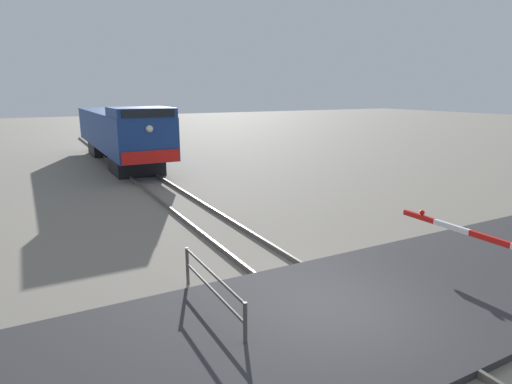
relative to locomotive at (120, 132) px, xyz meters
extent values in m
plane|color=gray|center=(0.00, -22.58, -2.02)|extent=(160.00, 160.00, 0.00)
cube|color=#59544C|center=(-0.72, -22.58, -1.94)|extent=(0.08, 80.00, 0.15)
cube|color=#59544C|center=(0.72, -22.58, -1.94)|extent=(0.08, 80.00, 0.15)
cube|color=#2D2D30|center=(0.00, -22.58, -1.94)|extent=(36.00, 5.21, 0.15)
cube|color=black|center=(0.00, -4.00, -1.49)|extent=(2.63, 3.20, 1.05)
cube|color=black|center=(0.00, 4.46, -1.49)|extent=(2.63, 3.20, 1.05)
cube|color=navy|center=(0.00, 0.23, 0.18)|extent=(3.10, 15.37, 2.28)
cube|color=navy|center=(0.00, -5.84, 1.56)|extent=(3.04, 3.23, 0.48)
cube|color=black|center=(0.00, -7.49, 1.56)|extent=(2.63, 0.06, 0.38)
cube|color=red|center=(0.00, -7.50, -0.62)|extent=(2.94, 0.08, 0.64)
sphere|color=#F2EACC|center=(0.00, -7.51, 0.80)|extent=(0.36, 0.36, 0.36)
cube|color=red|center=(4.07, -23.00, -0.82)|extent=(0.10, 1.06, 0.14)
cube|color=white|center=(4.07, -21.94, -0.82)|extent=(0.10, 1.06, 0.14)
cube|color=red|center=(4.07, -20.87, -0.82)|extent=(0.10, 1.06, 0.14)
sphere|color=red|center=(4.07, -20.97, -0.68)|extent=(0.14, 0.14, 0.14)
cylinder|color=#4C4742|center=(-2.35, -22.62, -1.54)|extent=(0.08, 0.08, 0.95)
cylinder|color=#4C4742|center=(-2.35, -19.47, -1.54)|extent=(0.08, 0.08, 0.95)
cylinder|color=#4C4742|center=(-2.35, -21.05, -1.11)|extent=(0.06, 3.14, 0.06)
cylinder|color=#4C4742|center=(-2.35, -21.05, -1.49)|extent=(0.06, 3.14, 0.06)
camera|label=1|loc=(-5.53, -28.93, 2.66)|focal=30.11mm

